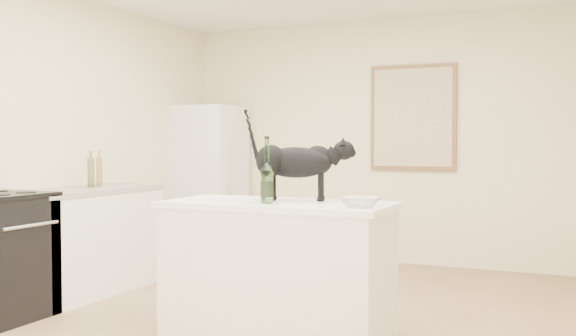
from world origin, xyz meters
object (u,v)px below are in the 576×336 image
at_px(black_cat, 295,166).
at_px(wine_bottle, 267,174).
at_px(fridge, 209,181).
at_px(stove, 0,257).
at_px(glass_bowl, 360,202).

relative_size(black_cat, wine_bottle, 1.73).
xyz_separation_m(fridge, wine_bottle, (2.03, -2.67, 0.24)).
xyz_separation_m(black_cat, wine_bottle, (-0.09, -0.25, -0.04)).
bearing_deg(fridge, black_cat, -48.85).
bearing_deg(stove, black_cat, 14.03).
bearing_deg(stove, glass_bowl, 5.82).
height_order(stove, glass_bowl, glass_bowl).
bearing_deg(stove, wine_bottle, 7.75).
xyz_separation_m(fridge, glass_bowl, (2.65, -2.68, 0.08)).
relative_size(fridge, glass_bowl, 6.72).
distance_m(fridge, black_cat, 3.23).
relative_size(fridge, black_cat, 2.62).
bearing_deg(glass_bowl, fridge, 134.71).
distance_m(fridge, glass_bowl, 3.77).
bearing_deg(wine_bottle, black_cat, 71.18).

